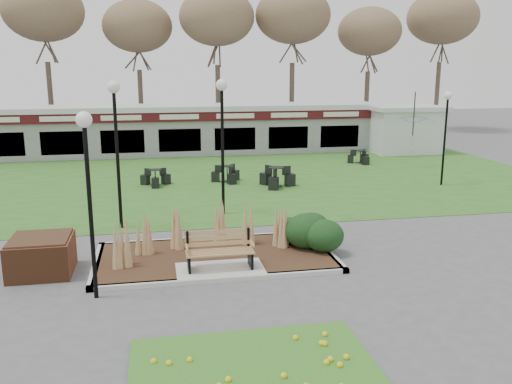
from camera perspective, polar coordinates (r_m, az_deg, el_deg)
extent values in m
plane|color=#515154|center=(13.71, -3.71, -8.74)|extent=(100.00, 100.00, 0.00)
cube|color=#2B651F|center=(25.21, -7.15, 1.30)|extent=(34.00, 16.00, 0.02)
cube|color=#27661D|center=(9.61, -0.07, -18.55)|extent=(4.20, 3.00, 0.08)
cube|color=#342115|center=(14.81, -4.30, -6.83)|extent=(6.22, 3.22, 0.12)
cube|color=#B7B7B2|center=(13.31, -3.49, -9.15)|extent=(6.40, 0.18, 0.12)
cube|color=#B7B7B2|center=(16.32, -4.96, -4.94)|extent=(6.40, 0.18, 0.12)
cube|color=#B7B7B2|center=(14.81, -16.44, -7.34)|extent=(0.18, 3.40, 0.12)
cube|color=#B7B7B2|center=(15.44, 7.30, -6.06)|extent=(0.18, 3.40, 0.12)
cube|color=#B7B7B2|center=(13.83, -3.79, -8.27)|extent=(2.20, 1.20, 0.13)
cone|color=tan|center=(14.91, -11.82, -4.36)|extent=(0.36, 0.36, 1.15)
cone|color=tan|center=(15.30, -8.05, -3.76)|extent=(0.36, 0.36, 1.15)
cone|color=tan|center=(15.58, -4.04, -3.36)|extent=(0.36, 0.36, 1.15)
cone|color=tan|center=(15.51, -0.64, -3.40)|extent=(0.36, 0.36, 1.15)
cone|color=tan|center=(15.30, 2.58, -3.65)|extent=(0.36, 0.36, 1.15)
cone|color=tan|center=(14.17, -13.88, -5.39)|extent=(0.36, 0.36, 1.15)
ellipsoid|color=black|center=(15.32, 5.31, -4.09)|extent=(1.21, 1.10, 0.99)
ellipsoid|color=black|center=(15.08, 7.19, -4.59)|extent=(1.10, 1.00, 0.90)
ellipsoid|color=black|center=(15.87, 5.85, -3.72)|extent=(1.06, 0.96, 0.86)
ellipsoid|color=black|center=(15.73, 3.74, -4.02)|extent=(0.92, 0.84, 0.76)
cube|color=#A28649|center=(13.66, -3.82, -6.33)|extent=(1.70, 0.57, 0.04)
cube|color=#A28649|center=(13.86, -4.00, -4.82)|extent=(1.70, 0.13, 0.44)
cube|color=black|center=(13.67, -7.08, -7.37)|extent=(0.06, 0.55, 0.42)
cube|color=black|center=(13.84, -0.58, -7.00)|extent=(0.06, 0.55, 0.42)
cube|color=black|center=(13.80, -7.22, -5.11)|extent=(0.06, 0.06, 0.50)
cube|color=black|center=(13.97, -0.81, -4.78)|extent=(0.06, 0.06, 0.50)
cube|color=#A28649|center=(13.51, -7.30, -5.82)|extent=(0.05, 0.50, 0.04)
cube|color=#A28649|center=(13.70, -0.40, -5.45)|extent=(0.05, 0.50, 0.04)
cube|color=brown|center=(14.69, -21.65, -6.30)|extent=(1.50, 1.50, 0.90)
cube|color=#342115|center=(14.55, -21.80, -4.55)|extent=(1.40, 1.40, 0.06)
cube|color=gray|center=(32.90, -8.16, 6.26)|extent=(24.00, 3.00, 2.60)
cube|color=#470F13|center=(31.26, -8.08, 7.86)|extent=(24.00, 0.18, 0.55)
cube|color=silver|center=(32.77, -8.24, 8.78)|extent=(24.60, 3.40, 0.30)
cube|color=silver|center=(31.15, -8.07, 7.84)|extent=(22.00, 0.02, 0.28)
cube|color=black|center=(31.50, -8.01, 5.42)|extent=(22.00, 0.10, 1.30)
cube|color=silver|center=(34.35, 15.27, 6.22)|extent=(4.00, 3.00, 2.60)
cube|color=silver|center=(34.22, 15.41, 8.54)|extent=(4.40, 3.40, 0.25)
cylinder|color=#47382B|center=(41.40, -21.48, 8.65)|extent=(0.36, 0.36, 5.17)
ellipsoid|color=brown|center=(41.46, -22.17, 16.66)|extent=(5.24, 5.24, 3.93)
cylinder|color=#47382B|center=(40.75, -13.07, 9.15)|extent=(0.36, 0.36, 5.17)
ellipsoid|color=brown|center=(40.81, -13.50, 17.31)|extent=(5.24, 5.24, 3.93)
cylinder|color=#47382B|center=(40.98, -4.55, 9.46)|extent=(0.36, 0.36, 5.17)
ellipsoid|color=brown|center=(41.04, -4.70, 17.58)|extent=(5.24, 5.24, 3.93)
cylinder|color=#47382B|center=(42.07, 3.72, 9.56)|extent=(0.36, 0.36, 5.17)
ellipsoid|color=brown|center=(42.12, 3.84, 17.47)|extent=(5.24, 5.24, 3.93)
cylinder|color=#47382B|center=(43.95, 11.42, 9.48)|extent=(0.36, 0.36, 5.17)
ellipsoid|color=brown|center=(44.01, 11.77, 17.05)|extent=(5.24, 5.24, 3.93)
cylinder|color=#47382B|center=(46.54, 18.37, 9.27)|extent=(0.36, 0.36, 5.17)
ellipsoid|color=brown|center=(46.60, 18.89, 16.40)|extent=(5.24, 5.24, 3.93)
cylinder|color=black|center=(12.34, -17.01, -2.36)|extent=(0.10, 0.10, 3.85)
sphere|color=white|center=(11.98, -17.67, 7.28)|extent=(0.35, 0.35, 0.35)
cylinder|color=black|center=(17.57, -14.34, 3.04)|extent=(0.11, 0.11, 4.32)
sphere|color=white|center=(17.34, -14.78, 10.65)|extent=(0.39, 0.39, 0.39)
cylinder|color=black|center=(18.77, -3.53, 4.04)|extent=(0.11, 0.11, 4.32)
sphere|color=white|center=(18.55, -3.64, 11.18)|extent=(0.39, 0.39, 0.39)
cylinder|color=black|center=(24.94, 19.22, 4.90)|extent=(0.09, 0.09, 3.75)
sphere|color=white|center=(24.76, 19.57, 9.55)|extent=(0.34, 0.34, 0.34)
cylinder|color=black|center=(24.15, -10.51, 0.72)|extent=(0.42, 0.42, 0.03)
cylinder|color=black|center=(24.09, -10.54, 1.50)|extent=(0.05, 0.05, 0.68)
cylinder|color=black|center=(24.02, -10.58, 2.32)|extent=(0.57, 0.57, 0.02)
cube|color=black|center=(24.36, -9.46, 1.36)|extent=(0.44, 0.44, 0.44)
cube|color=black|center=(24.38, -11.58, 1.28)|extent=(0.44, 0.44, 0.44)
cube|color=black|center=(23.60, -10.55, 0.94)|extent=(0.33, 0.33, 0.44)
cylinder|color=black|center=(23.54, 2.15, 0.62)|extent=(0.50, 0.50, 0.03)
cylinder|color=black|center=(23.45, 2.16, 1.59)|extent=(0.06, 0.06, 0.82)
cylinder|color=black|center=(23.38, 2.17, 2.61)|extent=(0.69, 0.69, 0.03)
cube|color=black|center=(23.70, 3.59, 1.30)|extent=(0.43, 0.43, 0.53)
cube|color=black|center=(23.89, 1.02, 1.42)|extent=(0.54, 0.54, 0.53)
cube|color=black|center=(22.88, 1.86, 0.89)|extent=(0.51, 0.51, 0.53)
cylinder|color=black|center=(29.85, 10.90, 3.03)|extent=(0.41, 0.41, 0.03)
cylinder|color=black|center=(29.80, 10.92, 3.66)|extent=(0.05, 0.05, 0.68)
cylinder|color=black|center=(29.75, 10.95, 4.32)|extent=(0.56, 0.56, 0.02)
cube|color=black|center=(30.27, 11.38, 3.53)|extent=(0.45, 0.45, 0.43)
cube|color=black|center=(29.81, 9.92, 3.45)|extent=(0.41, 0.41, 0.43)
cube|color=black|center=(29.39, 11.44, 3.25)|extent=(0.37, 0.37, 0.43)
cylinder|color=black|center=(24.54, -3.04, 1.12)|extent=(0.43, 0.43, 0.03)
cylinder|color=black|center=(24.47, -3.05, 1.92)|extent=(0.05, 0.05, 0.71)
cylinder|color=black|center=(24.40, -3.06, 2.75)|extent=(0.59, 0.59, 0.02)
cube|color=black|center=(24.91, -2.28, 1.80)|extent=(0.47, 0.47, 0.45)
cube|color=black|center=(24.58, -4.29, 1.62)|extent=(0.41, 0.41, 0.45)
cube|color=black|center=(24.01, -2.57, 1.37)|extent=(0.40, 0.40, 0.45)
cylinder|color=black|center=(29.07, 16.09, 4.62)|extent=(0.06, 0.06, 2.20)
imported|color=#3153AE|center=(28.99, 16.17, 5.90)|extent=(2.85, 2.87, 2.02)
imported|color=black|center=(38.85, -23.97, 5.39)|extent=(4.35, 1.96, 1.39)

